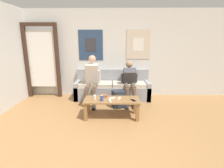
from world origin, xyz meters
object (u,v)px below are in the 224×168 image
pillar_candle (95,97)px  coffee_table (112,102)px  backpack (119,99)px  game_controller_near_left (112,98)px  person_seated_adult (92,78)px  cell_phone (133,100)px  ceramic_bowl (104,96)px  game_controller_near_right (119,98)px  couch (112,89)px  person_seated_teen (130,80)px  drink_can_blue (102,98)px  game_controller_far_center (110,101)px

pillar_candle → coffee_table: bearing=-2.2°
backpack → game_controller_near_left: (-0.17, -0.56, 0.22)m
person_seated_adult → cell_phone: (1.02, -1.01, -0.26)m
ceramic_bowl → pillar_candle: bearing=-146.2°
game_controller_near_right → cell_phone: size_ratio=0.98×
coffee_table → ceramic_bowl: size_ratio=7.89×
person_seated_adult → backpack: 0.93m
pillar_candle → game_controller_near_left: 0.38m
pillar_candle → cell_phone: 0.85m
game_controller_near_right → cell_phone: bearing=-20.2°
couch → person_seated_adult: person_seated_adult is taller
ceramic_bowl → pillar_candle: (-0.21, -0.14, 0.01)m
backpack → person_seated_teen: bearing=53.6°
backpack → drink_can_blue: (-0.38, -0.70, 0.27)m
couch → coffee_table: 1.31m
ceramic_bowl → game_controller_near_right: bearing=-20.6°
game_controller_near_right → pillar_candle: bearing=-178.6°
coffee_table → drink_can_blue: size_ratio=9.76×
person_seated_teen → drink_can_blue: size_ratio=8.95×
pillar_candle → game_controller_near_left: size_ratio=0.71×
couch → drink_can_blue: bearing=-98.4°
drink_can_blue → person_seated_adult: bearing=108.2°
person_seated_adult → ceramic_bowl: person_seated_adult is taller
couch → ceramic_bowl: couch is taller
pillar_candle → drink_can_blue: bearing=-35.9°
drink_can_blue → game_controller_near_right: drink_can_blue is taller
coffee_table → game_controller_near_left: 0.09m
game_controller_near_left → cell_phone: game_controller_near_left is taller
pillar_candle → ceramic_bowl: bearing=33.8°
couch → game_controller_far_center: couch is taller
ceramic_bowl → cell_phone: (0.64, -0.24, -0.03)m
pillar_candle → game_controller_near_right: 0.55m
person_seated_teen → drink_can_blue: (-0.68, -1.10, -0.13)m
backpack → coffee_table: bearing=-106.1°
coffee_table → game_controller_near_right: (0.17, 0.03, 0.09)m
pillar_candle → game_controller_near_left: pillar_candle is taller
couch → person_seated_adult: size_ratio=1.68×
ceramic_bowl → drink_can_blue: 0.27m
ceramic_bowl → drink_can_blue: (-0.04, -0.26, 0.03)m
game_controller_near_left → game_controller_far_center: size_ratio=0.98×
couch → game_controller_near_left: (0.01, -1.28, 0.15)m
game_controller_near_right → game_controller_far_center: bearing=-141.2°
coffee_table → person_seated_adult: bearing=120.7°
drink_can_blue → pillar_candle: bearing=144.1°
couch → game_controller_near_left: size_ratio=14.86×
person_seated_adult → cell_phone: person_seated_adult is taller
drink_can_blue → game_controller_far_center: bearing=-10.8°
pillar_candle → drink_can_blue: 0.21m
person_seated_teen → coffee_table: bearing=-115.2°
person_seated_teen → pillar_candle: (-0.85, -0.98, -0.15)m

